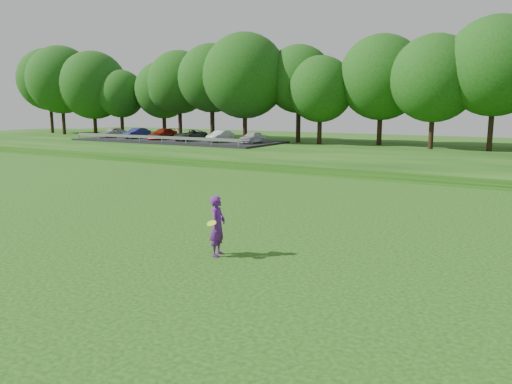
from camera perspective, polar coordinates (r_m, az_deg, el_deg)
The scene contains 6 objects.
ground at distance 17.08m, azimuth -17.39°, elevation -6.08°, with size 140.00×140.00×0.00m, color #11400C.
berm at distance 46.77m, azimuth 15.16°, elevation 4.26°, with size 130.00×30.00×0.60m, color #11400C.
walking_path at distance 33.59m, azimuth 8.71°, elevation 1.95°, with size 130.00×1.60×0.04m, color gray.
treeline at distance 50.57m, azimuth 16.81°, elevation 13.43°, with size 104.00×7.00×15.00m, color #1B3E0E, non-canonical shape.
parking_lot at distance 56.93m, azimuth -9.19°, elevation 6.17°, with size 24.00×9.00×1.38m.
woman at distance 15.28m, azimuth -4.40°, elevation -3.88°, with size 0.60×0.89×1.87m.
Camera 1 is at (12.33, -10.91, 4.54)m, focal length 35.00 mm.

